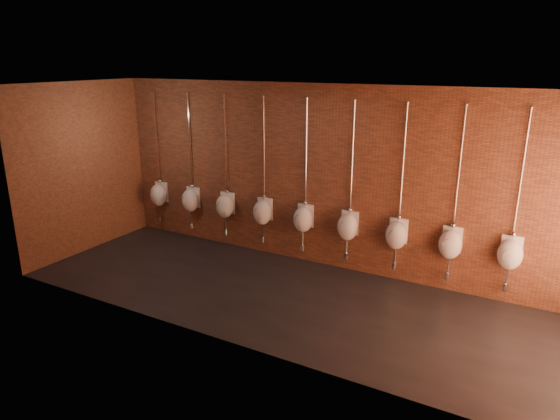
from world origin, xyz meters
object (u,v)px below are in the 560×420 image
(urinal_4, at_px, (303,218))
(urinal_6, at_px, (397,234))
(urinal_5, at_px, (348,226))
(urinal_7, at_px, (451,243))
(urinal_1, at_px, (190,199))
(urinal_0, at_px, (159,194))
(urinal_3, at_px, (262,211))
(urinal_8, at_px, (510,253))
(urinal_2, at_px, (225,205))

(urinal_4, height_order, urinal_6, same)
(urinal_5, distance_m, urinal_7, 1.70)
(urinal_1, relative_size, urinal_6, 1.00)
(urinal_1, height_order, urinal_5, same)
(urinal_0, xyz_separation_m, urinal_3, (2.55, 0.00, 0.00))
(urinal_1, relative_size, urinal_7, 1.00)
(urinal_0, relative_size, urinal_6, 1.00)
(urinal_4, distance_m, urinal_8, 3.41)
(urinal_1, bearing_deg, urinal_8, 0.00)
(urinal_1, bearing_deg, urinal_7, 0.00)
(urinal_5, xyz_separation_m, urinal_7, (1.70, 0.00, 0.00))
(urinal_0, xyz_separation_m, urinal_5, (4.26, 0.00, 0.00))
(urinal_2, relative_size, urinal_3, 1.00)
(urinal_3, height_order, urinal_6, same)
(urinal_0, relative_size, urinal_5, 1.00)
(urinal_8, bearing_deg, urinal_4, 180.00)
(urinal_7, bearing_deg, urinal_6, 180.00)
(urinal_0, bearing_deg, urinal_8, 0.00)
(urinal_0, xyz_separation_m, urinal_2, (1.70, 0.00, 0.00))
(urinal_1, bearing_deg, urinal_4, 0.00)
(urinal_0, xyz_separation_m, urinal_4, (3.41, 0.00, 0.00))
(urinal_2, distance_m, urinal_6, 3.41)
(urinal_1, bearing_deg, urinal_2, 0.00)
(urinal_1, relative_size, urinal_2, 1.00)
(urinal_3, xyz_separation_m, urinal_4, (0.85, 0.00, 0.00))
(urinal_4, relative_size, urinal_7, 1.00)
(urinal_1, distance_m, urinal_3, 1.70)
(urinal_6, height_order, urinal_7, same)
(urinal_2, relative_size, urinal_7, 1.00)
(urinal_4, bearing_deg, urinal_6, 0.00)
(urinal_1, distance_m, urinal_5, 3.41)
(urinal_0, relative_size, urinal_7, 1.00)
(urinal_0, height_order, urinal_6, same)
(urinal_7, bearing_deg, urinal_4, 180.00)
(urinal_1, relative_size, urinal_8, 1.00)
(urinal_6, height_order, urinal_8, same)
(urinal_2, relative_size, urinal_4, 1.00)
(urinal_0, relative_size, urinal_2, 1.00)
(urinal_5, xyz_separation_m, urinal_8, (2.55, 0.00, 0.00))
(urinal_0, distance_m, urinal_4, 3.41)
(urinal_5, bearing_deg, urinal_7, 0.00)
(urinal_2, distance_m, urinal_3, 0.85)
(urinal_7, relative_size, urinal_8, 1.00)
(urinal_3, bearing_deg, urinal_4, 0.00)
(urinal_8, bearing_deg, urinal_0, 180.00)
(urinal_1, distance_m, urinal_2, 0.85)
(urinal_3, height_order, urinal_5, same)
(urinal_3, relative_size, urinal_8, 1.00)
(urinal_3, xyz_separation_m, urinal_7, (3.41, 0.00, 0.00))
(urinal_4, height_order, urinal_8, same)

